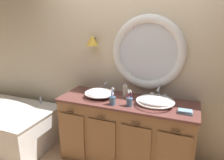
{
  "coord_description": "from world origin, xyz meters",
  "views": [
    {
      "loc": [
        0.8,
        -2.11,
        1.9
      ],
      "look_at": [
        -0.15,
        0.25,
        1.16
      ],
      "focal_mm": 33.06,
      "sensor_mm": 36.0,
      "label": 1
    }
  ],
  "objects": [
    {
      "name": "vanity_counter",
      "position": [
        0.05,
        0.25,
        0.46
      ],
      "size": [
        1.77,
        0.64,
        0.91
      ],
      "color": "olive",
      "rests_on": "ground_plane"
    },
    {
      "name": "faucet_set_right",
      "position": [
        0.42,
        0.46,
        0.98
      ],
      "size": [
        0.22,
        0.15,
        0.16
      ],
      "color": "silver",
      "rests_on": "vanity_counter"
    },
    {
      "name": "toothbrush_holder_left",
      "position": [
        -0.06,
        0.05,
        0.97
      ],
      "size": [
        0.08,
        0.08,
        0.22
      ],
      "color": "slate",
      "rests_on": "vanity_counter"
    },
    {
      "name": "toothbrush_holder_right",
      "position": [
        0.14,
        0.09,
        0.97
      ],
      "size": [
        0.08,
        0.08,
        0.2
      ],
      "color": "slate",
      "rests_on": "vanity_counter"
    },
    {
      "name": "folded_hand_towel",
      "position": [
        0.77,
        0.12,
        0.93
      ],
      "size": [
        0.16,
        0.1,
        0.04
      ],
      "color": "#7593A8",
      "rests_on": "vanity_counter"
    },
    {
      "name": "bathtub",
      "position": [
        -1.95,
        -0.01,
        0.35
      ],
      "size": [
        1.72,
        0.97,
        0.69
      ],
      "color": "white",
      "rests_on": "ground_plane"
    },
    {
      "name": "soap_dispenser",
      "position": [
        -0.01,
        0.38,
        0.99
      ],
      "size": [
        0.06,
        0.07,
        0.18
      ],
      "color": "#EFE5C6",
      "rests_on": "vanity_counter"
    },
    {
      "name": "sink_basin_right",
      "position": [
        0.42,
        0.22,
        0.97
      ],
      "size": [
        0.46,
        0.46,
        0.11
      ],
      "color": "white",
      "rests_on": "vanity_counter"
    },
    {
      "name": "back_wall_assembly",
      "position": [
        0.02,
        0.58,
        1.32
      ],
      "size": [
        6.4,
        0.26,
        2.6
      ],
      "color": "beige",
      "rests_on": "ground_plane"
    },
    {
      "name": "faucet_set_left",
      "position": [
        -0.32,
        0.47,
        0.97
      ],
      "size": [
        0.24,
        0.11,
        0.15
      ],
      "color": "silver",
      "rests_on": "vanity_counter"
    },
    {
      "name": "sink_basin_left",
      "position": [
        -0.32,
        0.22,
        0.97
      ],
      "size": [
        0.39,
        0.39,
        0.11
      ],
      "color": "white",
      "rests_on": "vanity_counter"
    }
  ]
}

